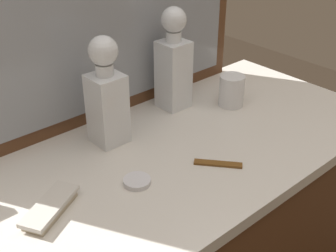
% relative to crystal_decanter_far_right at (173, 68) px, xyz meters
% --- Properties ---
extents(crystal_decanter_far_right, '(0.08, 0.08, 0.31)m').
position_rel_crystal_decanter_far_right_xyz_m(crystal_decanter_far_right, '(0.00, 0.00, 0.00)').
color(crystal_decanter_far_right, white).
rests_on(crystal_decanter_far_right, dresser).
extents(crystal_decanter_right, '(0.08, 0.08, 0.29)m').
position_rel_crystal_decanter_far_right_xyz_m(crystal_decanter_right, '(-0.26, -0.04, -0.01)').
color(crystal_decanter_right, white).
rests_on(crystal_decanter_right, dresser).
extents(crystal_tumbler_rear, '(0.08, 0.08, 0.10)m').
position_rel_crystal_decanter_far_right_xyz_m(crystal_tumbler_rear, '(0.14, -0.11, -0.08)').
color(crystal_tumbler_rear, white).
rests_on(crystal_tumbler_rear, dresser).
extents(silver_brush_left, '(0.16, 0.12, 0.02)m').
position_rel_crystal_decanter_far_right_xyz_m(silver_brush_left, '(-0.53, -0.20, -0.11)').
color(silver_brush_left, '#B7A88C').
rests_on(silver_brush_left, dresser).
extents(porcelain_dish, '(0.06, 0.06, 0.01)m').
position_rel_crystal_decanter_far_right_xyz_m(porcelain_dish, '(-0.33, -0.24, -0.12)').
color(porcelain_dish, silver).
rests_on(porcelain_dish, dresser).
extents(tortoiseshell_comb, '(0.09, 0.10, 0.01)m').
position_rel_crystal_decanter_far_right_xyz_m(tortoiseshell_comb, '(-0.13, -0.31, -0.12)').
color(tortoiseshell_comb, brown).
rests_on(tortoiseshell_comb, dresser).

